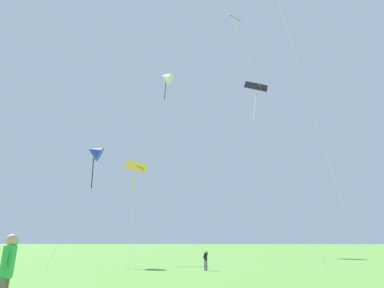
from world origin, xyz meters
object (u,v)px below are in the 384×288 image
(kite_black_large, at_px, (256,94))
(kite_yellow_diamond, at_px, (136,170))
(kite_red_high, at_px, (237,26))
(person_child_small, at_px, (206,258))
(kite_blue_delta, at_px, (94,152))
(person_far_back, at_px, (7,269))
(kite_white_distant, at_px, (166,77))

(kite_black_large, height_order, kite_yellow_diamond, kite_black_large)
(kite_red_high, relative_size, person_child_small, 23.11)
(kite_blue_delta, distance_m, kite_yellow_diamond, 3.62)
(person_far_back, bearing_deg, kite_white_distant, 97.73)
(kite_red_high, relative_size, kite_yellow_diamond, 2.91)
(person_child_small, bearing_deg, kite_black_large, 56.35)
(kite_black_large, bearing_deg, kite_yellow_diamond, -179.83)
(kite_red_high, xyz_separation_m, kite_black_large, (1.19, -1.29, -8.14))
(kite_blue_delta, bearing_deg, person_far_back, -69.39)
(kite_red_high, relative_size, kite_blue_delta, 2.64)
(kite_red_high, distance_m, kite_black_large, 8.32)
(kite_blue_delta, distance_m, person_child_small, 12.35)
(kite_red_high, height_order, kite_blue_delta, kite_red_high)
(kite_white_distant, bearing_deg, person_child_small, -72.54)
(kite_black_large, xyz_separation_m, kite_yellow_diamond, (-10.22, -0.03, -6.43))
(person_child_small, bearing_deg, kite_yellow_diamond, 135.57)
(kite_black_large, xyz_separation_m, kite_white_distant, (-12.21, 19.87, 14.06))
(kite_red_high, height_order, person_far_back, kite_red_high)
(kite_blue_delta, relative_size, kite_yellow_diamond, 1.10)
(kite_black_large, distance_m, kite_yellow_diamond, 12.07)
(person_child_small, bearing_deg, kite_blue_delta, 156.07)
(kite_red_high, xyz_separation_m, person_child_small, (-2.86, -7.37, -21.05))
(kite_red_high, height_order, kite_yellow_diamond, kite_red_high)
(kite_white_distant, bearing_deg, kite_black_large, -58.42)
(kite_blue_delta, height_order, person_far_back, kite_blue_delta)
(kite_blue_delta, relative_size, person_far_back, 5.46)
(kite_blue_delta, height_order, kite_black_large, kite_black_large)
(kite_black_large, xyz_separation_m, person_far_back, (-7.10, -17.74, -12.54))
(kite_black_large, height_order, person_child_small, kite_black_large)
(kite_yellow_diamond, bearing_deg, kite_red_high, 8.34)
(kite_white_distant, bearing_deg, kite_blue_delta, -92.00)
(kite_white_distant, xyz_separation_m, person_far_back, (5.11, -37.60, -26.60))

